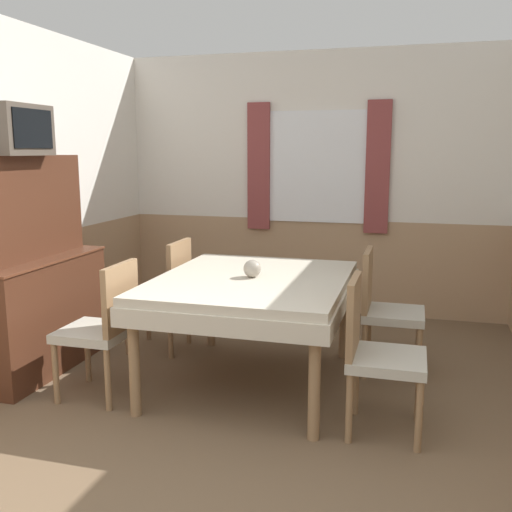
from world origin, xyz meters
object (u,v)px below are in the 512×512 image
(chair_left_near, at_px, (104,325))
(chair_right_far, at_px, (384,306))
(dining_table, at_px, (252,291))
(chair_right_near, at_px, (375,349))
(vase, at_px, (252,269))
(chair_left_far, at_px, (165,291))
(sideboard, at_px, (34,282))
(tv, at_px, (16,130))

(chair_left_near, bearing_deg, chair_right_far, -61.27)
(dining_table, relative_size, chair_right_near, 1.70)
(chair_left_near, xyz_separation_m, vase, (0.89, 0.48, 0.33))
(chair_left_far, xyz_separation_m, vase, (0.89, -0.49, 0.33))
(chair_right_near, bearing_deg, chair_right_far, -180.00)
(dining_table, relative_size, chair_left_far, 1.70)
(chair_left_far, xyz_separation_m, sideboard, (-0.76, -0.66, 0.17))
(chair_left_far, bearing_deg, tv, 137.39)
(sideboard, distance_m, vase, 1.66)
(chair_left_near, bearing_deg, chair_right_near, -90.00)
(dining_table, bearing_deg, chair_right_near, -28.73)
(chair_left_far, relative_size, chair_left_near, 1.00)
(chair_left_near, distance_m, vase, 1.06)
(chair_right_far, xyz_separation_m, sideboard, (-2.52, -0.66, 0.17))
(chair_right_near, height_order, chair_right_far, same)
(chair_left_far, xyz_separation_m, tv, (-0.72, -0.78, 1.28))
(sideboard, bearing_deg, dining_table, 5.98)
(chair_left_far, relative_size, vase, 7.54)
(chair_left_far, distance_m, sideboard, 1.02)
(chair_left_near, distance_m, tv, 1.48)
(tv, distance_m, vase, 1.88)
(tv, bearing_deg, chair_left_near, -14.44)
(chair_right_far, bearing_deg, vase, -60.88)
(chair_right_far, bearing_deg, dining_table, -61.27)
(sideboard, relative_size, vase, 13.14)
(chair_right_far, height_order, sideboard, sideboard)
(dining_table, distance_m, sideboard, 1.65)
(chair_right_near, xyz_separation_m, tv, (-2.49, 0.19, 1.28))
(chair_right_near, xyz_separation_m, sideboard, (-2.52, 0.31, 0.17))
(chair_left_far, height_order, tv, tv)
(dining_table, bearing_deg, sideboard, -174.02)
(dining_table, height_order, tv, tv)
(dining_table, relative_size, chair_right_far, 1.70)
(dining_table, height_order, vase, vase)
(chair_left_far, relative_size, tv, 1.85)
(chair_right_near, relative_size, chair_right_far, 1.00)
(tv, bearing_deg, chair_left_far, 47.39)
(sideboard, xyz_separation_m, vase, (1.64, 0.17, 0.16))
(dining_table, xyz_separation_m, tv, (-1.60, -0.30, 1.11))
(chair_left_near, bearing_deg, dining_table, -61.27)
(chair_right_near, height_order, sideboard, sideboard)
(chair_left_near, relative_size, sideboard, 0.57)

